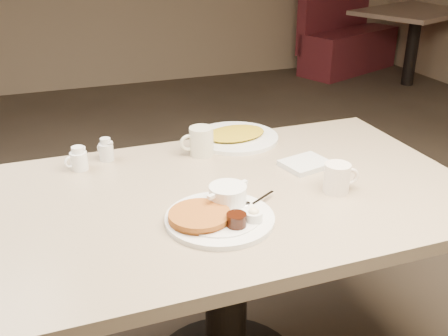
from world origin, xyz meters
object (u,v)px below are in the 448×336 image
object	(u,v)px
coffee_mug_near	(338,177)
creamer_left	(79,159)
booth_back_right	(352,34)
coffee_mug_far	(201,141)
creamer_right	(106,150)
hash_plate	(235,136)
main_plate	(219,212)
diner_table	(226,239)

from	to	relation	value
coffee_mug_near	creamer_left	xyz separation A→B (m)	(-0.71, 0.43, -0.01)
coffee_mug_near	booth_back_right	world-z (taller)	booth_back_right
coffee_mug_far	creamer_right	size ratio (longest dim) A/B	1.52
hash_plate	booth_back_right	distance (m)	4.22
hash_plate	booth_back_right	xyz separation A→B (m)	(2.64, 3.27, -0.35)
coffee_mug_near	hash_plate	distance (m)	0.52
creamer_left	coffee_mug_far	bearing A→B (deg)	-2.64
main_plate	booth_back_right	world-z (taller)	booth_back_right
coffee_mug_far	booth_back_right	distance (m)	4.40
main_plate	hash_plate	world-z (taller)	main_plate
creamer_left	booth_back_right	bearing A→B (deg)	46.06
coffee_mug_far	booth_back_right	world-z (taller)	booth_back_right
diner_table	booth_back_right	distance (m)	4.62
diner_table	coffee_mug_near	world-z (taller)	coffee_mug_near
coffee_mug_far	hash_plate	bearing A→B (deg)	29.17
diner_table	coffee_mug_far	xyz separation A→B (m)	(0.01, 0.30, 0.22)
diner_table	hash_plate	bearing A→B (deg)	65.17
coffee_mug_far	creamer_left	bearing A→B (deg)	177.36
diner_table	coffee_mug_near	xyz separation A→B (m)	(0.31, -0.11, 0.22)
diner_table	booth_back_right	size ratio (longest dim) A/B	0.86
coffee_mug_near	booth_back_right	size ratio (longest dim) A/B	0.07
diner_table	hash_plate	distance (m)	0.47
diner_table	booth_back_right	world-z (taller)	booth_back_right
diner_table	creamer_left	size ratio (longest dim) A/B	18.30
diner_table	coffee_mug_far	distance (m)	0.37
main_plate	diner_table	bearing A→B (deg)	62.73
creamer_left	hash_plate	xyz separation A→B (m)	(0.58, 0.07, -0.02)
creamer_right	coffee_mug_near	bearing A→B (deg)	-37.74
creamer_right	diner_table	bearing A→B (deg)	-50.26
coffee_mug_near	creamer_right	distance (m)	0.78
creamer_left	hash_plate	distance (m)	0.58
main_plate	coffee_mug_far	world-z (taller)	coffee_mug_far
diner_table	hash_plate	xyz separation A→B (m)	(0.18, 0.39, 0.18)
diner_table	hash_plate	world-z (taller)	hash_plate
main_plate	coffee_mug_far	xyz separation A→B (m)	(0.09, 0.45, 0.03)
hash_plate	booth_back_right	bearing A→B (deg)	51.05
booth_back_right	creamer_right	bearing A→B (deg)	-133.48
hash_plate	main_plate	bearing A→B (deg)	-115.51
hash_plate	creamer_right	bearing A→B (deg)	-176.85
creamer_left	hash_plate	bearing A→B (deg)	7.22
coffee_mug_far	booth_back_right	xyz separation A→B (m)	(2.81, 3.36, -0.39)
coffee_mug_far	hash_plate	size ratio (longest dim) A/B	0.32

